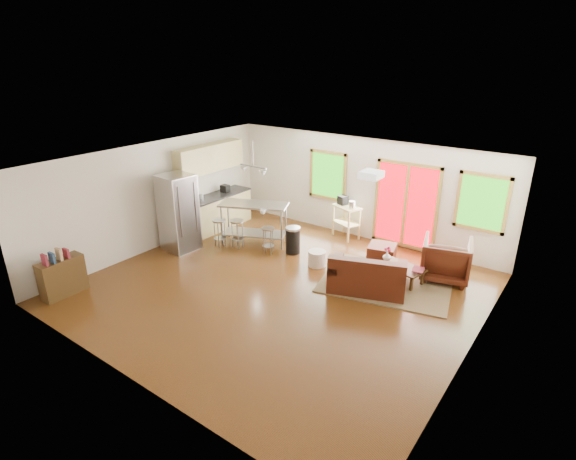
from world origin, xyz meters
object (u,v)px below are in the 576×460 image
Objects in this scene: armchair at (446,257)px; rug at (386,281)px; coffee_table at (402,269)px; loveseat at (367,277)px; refrigerator at (179,213)px; ottoman at (382,253)px; kitchen_cart at (346,210)px; island at (254,216)px.

rug is at bearing 28.61° from armchair.
loveseat is at bearing -118.34° from coffee_table.
refrigerator is (-4.68, -0.77, 0.61)m from loveseat.
kitchen_cart reaches higher than ottoman.
armchair is 0.91× the size of kitchen_cart.
ottoman is at bearing 16.84° from island.
ottoman reaches higher than rug.
island reaches higher than armchair.
armchair is 0.55× the size of island.
loveseat is 2.87× the size of ottoman.
kitchen_cart is at bearing 139.16° from rug.
ottoman is 3.25m from island.
ottoman reaches higher than coffee_table.
refrigerator is at bearing 169.25° from loveseat.
island is (-4.52, -0.93, 0.23)m from armchair.
armchair is 2.97m from kitchen_cart.
rug is at bearing -141.75° from coffee_table.
coffee_table is 5.36m from refrigerator.
ottoman is 1.70m from kitchen_cart.
ottoman is 0.33× the size of island.
kitchen_cart is at bearing 145.81° from coffee_table.
island is at bearing -176.50° from coffee_table.
refrigerator is at bearing -134.00° from kitchen_cart.
loveseat reaches higher than coffee_table.
island is (-3.84, -0.23, 0.42)m from coffee_table.
ottoman is (-0.53, 0.89, 0.19)m from rug.
island is at bearing 50.39° from refrigerator.
rug is 2.63× the size of armchair.
refrigerator is (-4.32, -2.23, 0.73)m from ottoman.
rug is 1.52× the size of loveseat.
island is at bearing -163.16° from ottoman.
rug is 2.65× the size of coffee_table.
coffee_table is 0.99× the size of armchair.
refrigerator is (-5.10, -1.54, 0.63)m from coffee_table.
armchair reaches higher than rug.
refrigerator reaches higher than kitchen_cart.
kitchen_cart reaches higher than armchair.
loveseat is 0.92× the size of refrigerator.
ottoman is (-1.45, -0.00, -0.30)m from armchair.
rug is 0.68m from loveseat.
coffee_table is 0.55× the size of island.
coffee_table is at bearing 3.50° from island.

